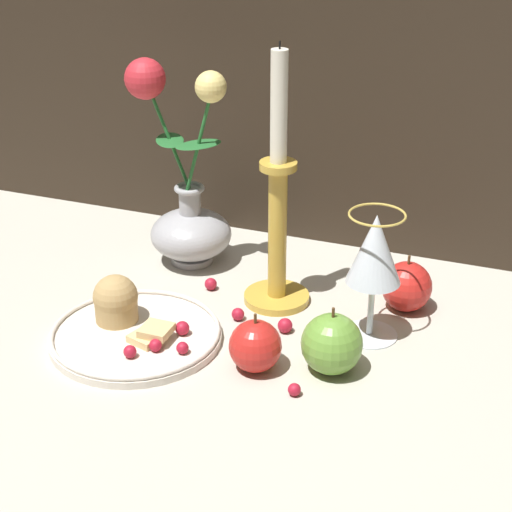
{
  "coord_description": "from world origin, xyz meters",
  "views": [
    {
      "loc": [
        0.39,
        -0.9,
        0.58
      ],
      "look_at": [
        0.05,
        0.01,
        0.1
      ],
      "focal_mm": 60.0,
      "sensor_mm": 36.0,
      "label": 1
    }
  ],
  "objects_px": {
    "plate_with_pastries": "(131,325)",
    "candlestick": "(278,219)",
    "apple_beside_vase": "(332,344)",
    "wine_glass": "(375,254)",
    "vase": "(186,203)",
    "apple_at_table_edge": "(407,286)",
    "apple_near_glass": "(255,346)"
  },
  "relations": [
    {
      "from": "vase",
      "to": "apple_near_glass",
      "type": "xyz_separation_m",
      "value": [
        0.2,
        -0.24,
        -0.06
      ]
    },
    {
      "from": "plate_with_pastries",
      "to": "apple_at_table_edge",
      "type": "relative_size",
      "value": 2.73
    },
    {
      "from": "plate_with_pastries",
      "to": "candlestick",
      "type": "height_order",
      "value": "candlestick"
    },
    {
      "from": "vase",
      "to": "wine_glass",
      "type": "height_order",
      "value": "vase"
    },
    {
      "from": "vase",
      "to": "apple_beside_vase",
      "type": "height_order",
      "value": "vase"
    },
    {
      "from": "plate_with_pastries",
      "to": "wine_glass",
      "type": "bearing_deg",
      "value": 21.58
    },
    {
      "from": "apple_beside_vase",
      "to": "apple_near_glass",
      "type": "height_order",
      "value": "apple_beside_vase"
    },
    {
      "from": "wine_glass",
      "to": "candlestick",
      "type": "height_order",
      "value": "candlestick"
    },
    {
      "from": "plate_with_pastries",
      "to": "apple_beside_vase",
      "type": "bearing_deg",
      "value": 3.85
    },
    {
      "from": "vase",
      "to": "apple_near_glass",
      "type": "distance_m",
      "value": 0.32
    },
    {
      "from": "candlestick",
      "to": "vase",
      "type": "bearing_deg",
      "value": 157.73
    },
    {
      "from": "vase",
      "to": "wine_glass",
      "type": "relative_size",
      "value": 1.77
    },
    {
      "from": "vase",
      "to": "apple_at_table_edge",
      "type": "xyz_separation_m",
      "value": [
        0.34,
        -0.03,
        -0.06
      ]
    },
    {
      "from": "apple_near_glass",
      "to": "apple_at_table_edge",
      "type": "bearing_deg",
      "value": 56.33
    },
    {
      "from": "candlestick",
      "to": "wine_glass",
      "type": "bearing_deg",
      "value": -16.85
    },
    {
      "from": "plate_with_pastries",
      "to": "candlestick",
      "type": "distance_m",
      "value": 0.24
    },
    {
      "from": "candlestick",
      "to": "apple_beside_vase",
      "type": "distance_m",
      "value": 0.2
    },
    {
      "from": "vase",
      "to": "apple_beside_vase",
      "type": "distance_m",
      "value": 0.36
    },
    {
      "from": "vase",
      "to": "apple_beside_vase",
      "type": "xyz_separation_m",
      "value": [
        0.29,
        -0.21,
        -0.06
      ]
    },
    {
      "from": "apple_beside_vase",
      "to": "apple_near_glass",
      "type": "distance_m",
      "value": 0.09
    },
    {
      "from": "vase",
      "to": "apple_at_table_edge",
      "type": "height_order",
      "value": "vase"
    },
    {
      "from": "wine_glass",
      "to": "apple_at_table_edge",
      "type": "bearing_deg",
      "value": 71.14
    },
    {
      "from": "apple_near_glass",
      "to": "apple_beside_vase",
      "type": "bearing_deg",
      "value": 18.59
    },
    {
      "from": "vase",
      "to": "plate_with_pastries",
      "type": "relative_size",
      "value": 1.38
    },
    {
      "from": "plate_with_pastries",
      "to": "wine_glass",
      "type": "height_order",
      "value": "wine_glass"
    },
    {
      "from": "apple_at_table_edge",
      "to": "candlestick",
      "type": "bearing_deg",
      "value": -166.46
    },
    {
      "from": "apple_beside_vase",
      "to": "apple_near_glass",
      "type": "xyz_separation_m",
      "value": [
        -0.09,
        -0.03,
        -0.01
      ]
    },
    {
      "from": "plate_with_pastries",
      "to": "wine_glass",
      "type": "relative_size",
      "value": 1.29
    },
    {
      "from": "plate_with_pastries",
      "to": "apple_near_glass",
      "type": "relative_size",
      "value": 2.89
    },
    {
      "from": "wine_glass",
      "to": "vase",
      "type": "bearing_deg",
      "value": 160.18
    },
    {
      "from": "apple_beside_vase",
      "to": "vase",
      "type": "bearing_deg",
      "value": 144.11
    },
    {
      "from": "wine_glass",
      "to": "apple_beside_vase",
      "type": "xyz_separation_m",
      "value": [
        -0.02,
        -0.1,
        -0.08
      ]
    }
  ]
}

